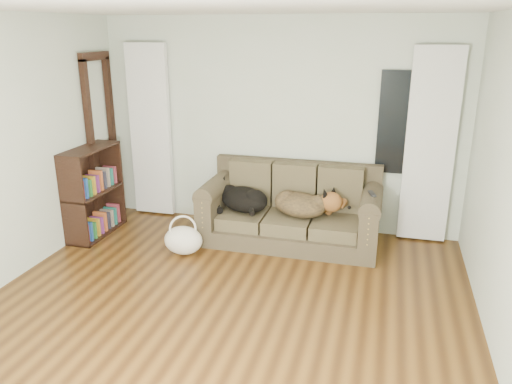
% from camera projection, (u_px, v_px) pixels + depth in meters
% --- Properties ---
extents(floor, '(5.00, 5.00, 0.00)m').
position_uv_depth(floor, '(212.00, 327.00, 4.28)').
color(floor, '#3A220D').
rests_on(floor, ground).
extents(ceiling, '(5.00, 5.00, 0.00)m').
position_uv_depth(ceiling, '(202.00, 5.00, 3.47)').
color(ceiling, white).
rests_on(ceiling, ground).
extents(wall_back, '(4.50, 0.04, 2.60)m').
position_uv_depth(wall_back, '(278.00, 125.00, 6.17)').
color(wall_back, beige).
rests_on(wall_back, ground).
extents(curtain_left, '(0.55, 0.08, 2.25)m').
position_uv_depth(curtain_left, '(151.00, 131.00, 6.56)').
color(curtain_left, white).
rests_on(curtain_left, ground).
extents(curtain_right, '(0.55, 0.08, 2.25)m').
position_uv_depth(curtain_right, '(430.00, 147.00, 5.70)').
color(curtain_right, white).
rests_on(curtain_right, ground).
extents(window_pane, '(0.50, 0.03, 1.20)m').
position_uv_depth(window_pane, '(400.00, 123.00, 5.75)').
color(window_pane, black).
rests_on(window_pane, wall_back).
extents(door_casing, '(0.07, 0.60, 2.10)m').
position_uv_depth(door_casing, '(102.00, 143.00, 6.38)').
color(door_casing, black).
rests_on(door_casing, ground).
extents(sofa, '(2.06, 0.89, 0.84)m').
position_uv_depth(sofa, '(290.00, 206.00, 5.89)').
color(sofa, '#382E1C').
rests_on(sofa, floor).
extents(dog_black_lab, '(0.82, 0.76, 0.29)m').
position_uv_depth(dog_black_lab, '(240.00, 199.00, 6.02)').
color(dog_black_lab, black).
rests_on(dog_black_lab, sofa).
extents(dog_shepherd, '(0.80, 0.69, 0.30)m').
position_uv_depth(dog_shepherd, '(304.00, 204.00, 5.81)').
color(dog_shepherd, black).
rests_on(dog_shepherd, sofa).
extents(tv_remote, '(0.10, 0.18, 0.02)m').
position_uv_depth(tv_remote, '(372.00, 194.00, 5.42)').
color(tv_remote, black).
rests_on(tv_remote, sofa).
extents(tote_bag, '(0.47, 0.38, 0.32)m').
position_uv_depth(tote_bag, '(183.00, 240.00, 5.64)').
color(tote_bag, silver).
rests_on(tote_bag, floor).
extents(bookshelf, '(0.36, 0.89, 1.10)m').
position_uv_depth(bookshelf, '(94.00, 195.00, 6.09)').
color(bookshelf, black).
rests_on(bookshelf, floor).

